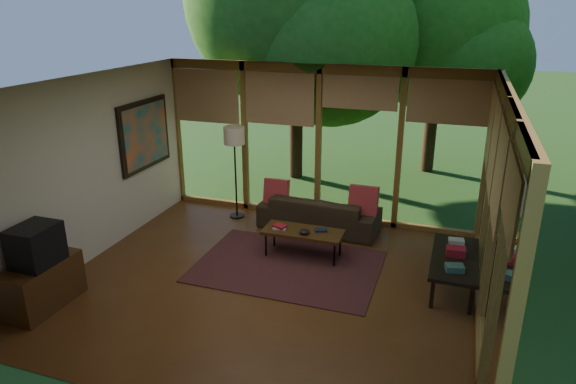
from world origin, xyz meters
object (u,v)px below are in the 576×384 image
(coffee_table, at_px, (303,233))
(floor_lamp, at_px, (234,141))
(sofa, at_px, (319,212))
(television, at_px, (36,245))
(media_cabinet, at_px, (42,285))
(side_console, at_px, (455,260))

(coffee_table, bearing_deg, floor_lamp, 145.01)
(sofa, height_order, television, television)
(sofa, xyz_separation_m, media_cabinet, (-2.64, -3.44, 0.01))
(media_cabinet, xyz_separation_m, television, (0.02, 0.00, 0.55))
(media_cabinet, relative_size, side_console, 0.71)
(television, height_order, coffee_table, television)
(media_cabinet, relative_size, floor_lamp, 0.61)
(coffee_table, bearing_deg, side_console, -5.98)
(floor_lamp, bearing_deg, sofa, -1.09)
(floor_lamp, height_order, side_console, floor_lamp)
(sofa, xyz_separation_m, floor_lamp, (-1.54, 0.03, 1.11))
(television, height_order, floor_lamp, floor_lamp)
(sofa, xyz_separation_m, side_console, (2.23, -1.31, 0.12))
(television, bearing_deg, sofa, 52.68)
(coffee_table, bearing_deg, sofa, 92.61)
(television, distance_m, floor_lamp, 3.68)
(sofa, bearing_deg, television, 55.75)
(media_cabinet, height_order, television, television)
(media_cabinet, distance_m, television, 0.55)
(side_console, bearing_deg, media_cabinet, -156.37)
(television, relative_size, floor_lamp, 0.33)
(television, relative_size, coffee_table, 0.46)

